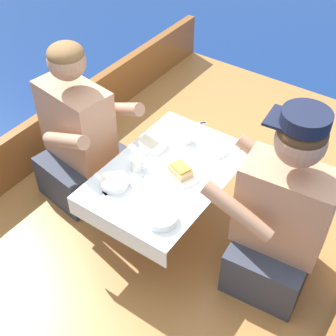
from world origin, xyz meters
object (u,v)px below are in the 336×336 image
(coffee_cup_port, at_px, (138,163))
(sandwich, at_px, (181,170))
(coffee_cup_starboard, at_px, (187,137))
(person_starboard, at_px, (280,220))
(person_port, at_px, (80,139))

(coffee_cup_port, bearing_deg, sandwich, 21.55)
(sandwich, bearing_deg, coffee_cup_port, -158.45)
(sandwich, distance_m, coffee_cup_starboard, 0.26)
(coffee_cup_starboard, bearing_deg, coffee_cup_port, -105.78)
(person_starboard, height_order, coffee_cup_starboard, person_starboard)
(person_port, height_order, coffee_cup_starboard, person_port)
(sandwich, distance_m, coffee_cup_port, 0.22)
(sandwich, bearing_deg, person_port, -177.53)
(sandwich, height_order, coffee_cup_port, coffee_cup_port)
(person_port, height_order, coffee_cup_port, person_port)
(person_starboard, relative_size, coffee_cup_port, 10.11)
(coffee_cup_port, xyz_separation_m, coffee_cup_starboard, (0.09, 0.31, -0.00))
(person_port, xyz_separation_m, person_starboard, (1.16, 0.06, 0.03))
(person_starboard, bearing_deg, coffee_cup_port, 4.17)
(coffee_cup_starboard, bearing_deg, person_starboard, -17.40)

